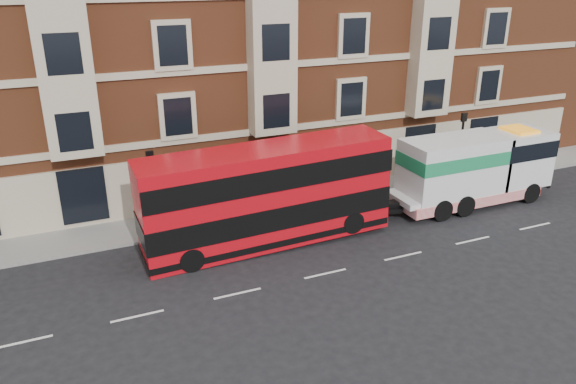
% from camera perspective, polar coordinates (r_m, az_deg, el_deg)
% --- Properties ---
extents(ground, '(120.00, 120.00, 0.00)m').
position_cam_1_polar(ground, '(24.56, 3.81, -8.29)').
color(ground, black).
rests_on(ground, ground).
extents(sidewalk, '(90.00, 3.00, 0.15)m').
position_cam_1_polar(sidewalk, '(30.64, -2.55, -1.67)').
color(sidewalk, slate).
rests_on(sidewalk, ground).
extents(victorian_terrace, '(45.00, 12.00, 20.40)m').
position_cam_1_polar(victorian_terrace, '(35.41, -6.62, 18.14)').
color(victorian_terrace, brown).
rests_on(victorian_terrace, ground).
extents(lamp_post_west, '(0.35, 0.15, 4.35)m').
position_cam_1_polar(lamp_post_west, '(27.07, -13.57, 0.39)').
color(lamp_post_west, black).
rests_on(lamp_post_west, sidewalk).
extents(lamp_post_east, '(0.35, 0.15, 4.35)m').
position_cam_1_polar(lamp_post_east, '(34.59, 17.16, 4.74)').
color(lamp_post_east, black).
rests_on(lamp_post_east, sidewalk).
extents(double_decker_bus, '(11.77, 2.70, 4.77)m').
position_cam_1_polar(double_decker_bus, '(26.03, -2.19, -0.22)').
color(double_decker_bus, red).
rests_on(double_decker_bus, ground).
extents(tow_truck, '(9.43, 2.79, 3.93)m').
position_cam_1_polar(tow_truck, '(32.26, 18.22, 2.28)').
color(tow_truck, silver).
rests_on(tow_truck, ground).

